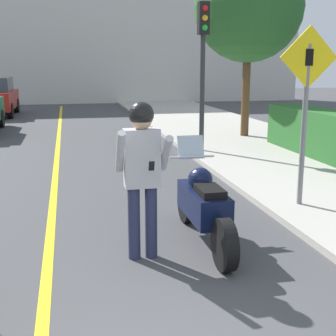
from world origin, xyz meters
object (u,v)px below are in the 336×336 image
crossing_sign (306,100)px  traffic_light (203,49)px  motorcycle (203,205)px  person_biker (142,163)px  street_tree (249,7)px

crossing_sign → traffic_light: traffic_light is taller
motorcycle → traffic_light: size_ratio=0.63×
motorcycle → traffic_light: bearing=74.0°
person_biker → traffic_light: bearing=67.9°
person_biker → motorcycle: bearing=21.7°
motorcycle → person_biker: bearing=-158.3°
crossing_sign → street_tree: bearing=75.5°
person_biker → street_tree: size_ratio=0.34×
motorcycle → crossing_sign: crossing_sign is taller
street_tree → traffic_light: bearing=-132.5°
motorcycle → traffic_light: traffic_light is taller
person_biker → street_tree: 9.80m
motorcycle → traffic_light: (1.67, 5.79, 2.10)m
street_tree → motorcycle: bearing=-114.7°
motorcycle → crossing_sign: size_ratio=0.84×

